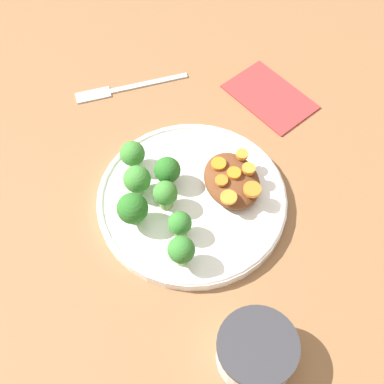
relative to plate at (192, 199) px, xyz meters
name	(u,v)px	position (x,y,z in m)	size (l,w,h in m)	color
ground_plane	(192,203)	(0.00, 0.00, -0.01)	(4.00, 4.00, 0.00)	#8C603D
plate	(192,199)	(0.00, 0.00, 0.00)	(0.28, 0.28, 0.02)	white
dip_bowl	(259,350)	(-0.24, 0.00, 0.02)	(0.10, 0.10, 0.05)	silver
stew_mound	(232,180)	(0.00, -0.06, 0.02)	(0.10, 0.08, 0.03)	brown
broccoli_floret_0	(166,196)	(0.00, 0.04, 0.04)	(0.04, 0.04, 0.05)	#7FA85B
broccoli_floret_1	(180,224)	(-0.05, 0.04, 0.03)	(0.03, 0.03, 0.05)	#759E51
broccoli_floret_2	(167,170)	(0.04, 0.03, 0.04)	(0.04, 0.04, 0.05)	#7FA85B
broccoli_floret_3	(137,180)	(0.04, 0.07, 0.04)	(0.04, 0.04, 0.05)	#7FA85B
broccoli_floret_4	(181,251)	(-0.09, 0.05, 0.04)	(0.04, 0.04, 0.05)	#7FA85B
broccoli_floret_5	(133,209)	(-0.01, 0.09, 0.04)	(0.04, 0.04, 0.06)	#759E51
broccoli_floret_6	(132,154)	(0.08, 0.07, 0.03)	(0.04, 0.04, 0.05)	#7FA85B
carrot_slice_0	(242,154)	(0.03, -0.09, 0.04)	(0.02, 0.02, 0.01)	orange
carrot_slice_1	(229,197)	(-0.04, -0.04, 0.04)	(0.02, 0.02, 0.00)	orange
carrot_slice_2	(234,172)	(0.00, -0.06, 0.04)	(0.02, 0.02, 0.01)	orange
carrot_slice_3	(221,180)	(-0.01, -0.04, 0.04)	(0.02, 0.02, 0.00)	orange
carrot_slice_4	(219,164)	(0.02, -0.05, 0.04)	(0.02, 0.02, 0.00)	orange
carrot_slice_5	(252,189)	(-0.04, -0.08, 0.04)	(0.03, 0.03, 0.01)	orange
carrot_slice_6	(249,170)	(0.00, -0.09, 0.04)	(0.02, 0.02, 0.01)	orange
fork	(121,89)	(0.26, 0.04, -0.01)	(0.03, 0.20, 0.01)	silver
napkin	(270,96)	(0.16, -0.20, -0.01)	(0.17, 0.15, 0.01)	#B73333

